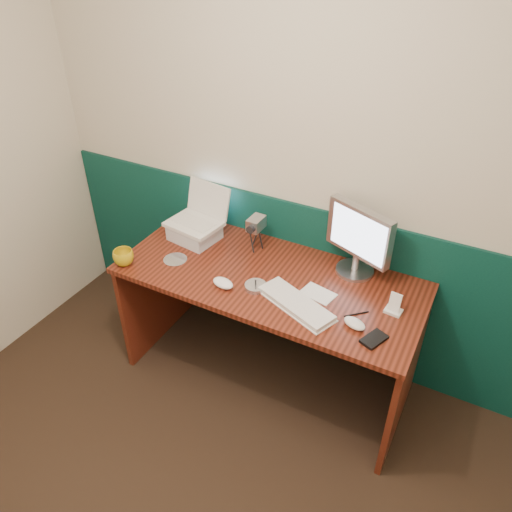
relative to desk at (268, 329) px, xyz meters
The scene contains 18 objects.
back_wall 0.96m from the desk, 67.53° to the left, with size 3.50×0.04×2.50m, color beige.
wainscot 0.41m from the desk, 66.85° to the left, with size 3.48×0.02×1.00m, color #072F2D.
desk is the anchor object (origin of this frame).
laptop_riser 0.70m from the desk, 167.68° to the left, with size 0.25×0.21×0.09m, color silver.
laptop 0.81m from the desk, 167.68° to the left, with size 0.29×0.22×0.24m, color white, non-canonical shape.
monitor 0.72m from the desk, 32.87° to the left, with size 0.38×0.11×0.38m, color #ADADB2, non-canonical shape.
keyboard 0.47m from the desk, 34.90° to the right, with size 0.41×0.14×0.02m, color silver.
mouse_right 0.67m from the desk, 17.24° to the right, with size 0.11×0.07×0.04m, color silver.
mouse_left 0.47m from the desk, 132.29° to the right, with size 0.12×0.07×0.04m, color white.
mug 0.89m from the desk, 159.96° to the right, with size 0.11×0.11×0.09m, color gold.
camcorder 0.54m from the desk, 133.24° to the left, with size 0.09×0.13×0.20m, color #B0B0B5, non-canonical shape.
cd_spindle 0.41m from the desk, 97.21° to the right, with size 0.11×0.11×0.02m, color silver.
cd_loose_a 0.65m from the desk, 168.41° to the right, with size 0.13×0.13×0.00m, color #B1B6C1.
pen 0.63m from the desk, ahead, with size 0.01×0.01×0.13m, color black.
papers 0.47m from the desk, ahead, with size 0.17×0.11×0.00m, color silver.
dock 0.75m from the desk, ahead, with size 0.08×0.06×0.01m, color white.
music_player 0.78m from the desk, ahead, with size 0.05×0.01×0.09m, color white.
pda 0.76m from the desk, 18.28° to the right, with size 0.07×0.12×0.01m, color black.
Camera 1 is at (0.76, -0.49, 2.33)m, focal length 35.00 mm.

